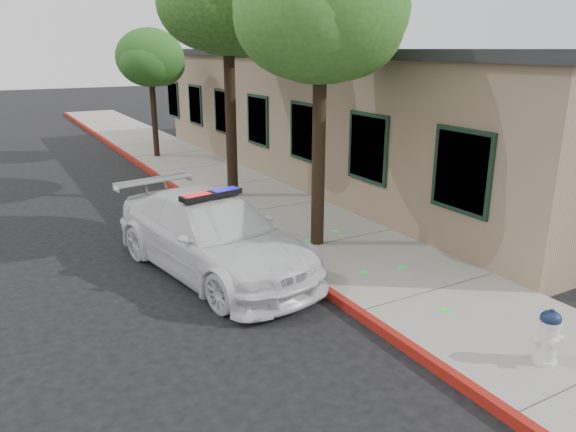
% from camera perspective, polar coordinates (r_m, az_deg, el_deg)
% --- Properties ---
extents(ground, '(120.00, 120.00, 0.00)m').
position_cam_1_polar(ground, '(9.08, 7.33, -10.81)').
color(ground, black).
rests_on(ground, ground).
extents(sidewalk, '(3.20, 60.00, 0.15)m').
position_cam_1_polar(sidewalk, '(12.13, 5.00, -2.94)').
color(sidewalk, gray).
rests_on(sidewalk, ground).
extents(red_curb, '(0.14, 60.00, 0.16)m').
position_cam_1_polar(red_curb, '(11.38, -1.44, -4.24)').
color(red_curb, maroon).
rests_on(red_curb, ground).
extents(clapboard_building, '(7.30, 20.89, 4.24)m').
position_cam_1_polar(clapboard_building, '(19.35, 7.69, 10.81)').
color(clapboard_building, '#9A8064').
rests_on(clapboard_building, ground).
extents(police_car, '(3.04, 5.51, 1.63)m').
position_cam_1_polar(police_car, '(10.69, -7.92, -1.97)').
color(police_car, silver).
rests_on(police_car, ground).
extents(fire_hydrant, '(0.44, 0.39, 0.78)m').
position_cam_1_polar(fire_hydrant, '(8.24, 25.77, -11.35)').
color(fire_hydrant, silver).
rests_on(fire_hydrant, sidewalk).
extents(street_tree_near, '(3.75, 3.46, 6.34)m').
position_cam_1_polar(street_tree_near, '(11.24, 3.57, 20.43)').
color(street_tree_near, black).
rests_on(street_tree_near, sidewalk).
extents(street_tree_mid, '(3.94, 3.68, 7.02)m').
position_cam_1_polar(street_tree_mid, '(15.47, -6.42, 21.57)').
color(street_tree_mid, black).
rests_on(street_tree_mid, sidewalk).
extents(street_tree_far, '(2.68, 2.60, 4.87)m').
position_cam_1_polar(street_tree_far, '(21.96, -14.23, 15.61)').
color(street_tree_far, black).
rests_on(street_tree_far, sidewalk).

